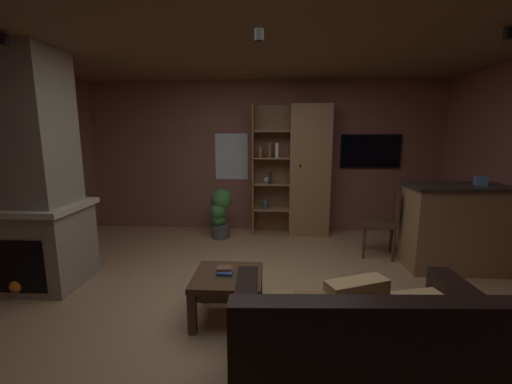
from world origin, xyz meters
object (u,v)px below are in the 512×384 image
at_px(kitchen_bar_counter, 464,227).
at_px(bookshelf_cabinet, 304,171).
at_px(leather_couch, 359,353).
at_px(wall_mounted_tv, 370,151).
at_px(potted_floor_plant, 220,211).
at_px(stone_fireplace, 30,184).
at_px(tissue_box, 481,181).
at_px(table_book_1, 224,268).
at_px(dining_chair, 386,218).
at_px(table_book_0, 225,273).
at_px(coffee_table, 228,283).

bearing_deg(kitchen_bar_counter, bookshelf_cabinet, 143.31).
bearing_deg(leather_couch, wall_mounted_tv, 74.39).
xyz_separation_m(kitchen_bar_counter, potted_floor_plant, (-3.16, 1.06, -0.10)).
bearing_deg(leather_couch, stone_fireplace, 155.53).
relative_size(bookshelf_cabinet, kitchen_bar_counter, 1.52).
bearing_deg(tissue_box, table_book_1, -157.97).
height_order(tissue_box, dining_chair, tissue_box).
relative_size(table_book_1, dining_chair, 0.15).
xyz_separation_m(leather_couch, table_book_0, (-0.98, 0.86, 0.13)).
height_order(stone_fireplace, wall_mounted_tv, stone_fireplace).
bearing_deg(potted_floor_plant, coffee_table, -79.06).
xyz_separation_m(bookshelf_cabinet, table_book_1, (-0.92, -2.57, -0.59)).
xyz_separation_m(coffee_table, table_book_0, (-0.02, -0.01, 0.10)).
bearing_deg(potted_floor_plant, stone_fireplace, -134.72).
bearing_deg(leather_couch, table_book_1, 137.64).
height_order(stone_fireplace, tissue_box, stone_fireplace).
relative_size(stone_fireplace, leather_couch, 1.55).
relative_size(tissue_box, table_book_1, 0.88).
distance_m(bookshelf_cabinet, kitchen_bar_counter, 2.33).
xyz_separation_m(leather_couch, wall_mounted_tv, (1.03, 3.68, 1.06)).
height_order(kitchen_bar_counter, table_book_0, kitchen_bar_counter).
bearing_deg(bookshelf_cabinet, table_book_1, -109.73).
height_order(bookshelf_cabinet, kitchen_bar_counter, bookshelf_cabinet).
height_order(bookshelf_cabinet, potted_floor_plant, bookshelf_cabinet).
distance_m(table_book_1, dining_chair, 2.51).
relative_size(bookshelf_cabinet, table_book_1, 15.45).
xyz_separation_m(coffee_table, wall_mounted_tv, (1.98, 2.81, 1.03)).
distance_m(stone_fireplace, kitchen_bar_counter, 4.97).
bearing_deg(dining_chair, tissue_box, -25.61).
bearing_deg(table_book_0, tissue_box, 22.90).
bearing_deg(wall_mounted_tv, coffee_table, -125.16).
bearing_deg(table_book_0, potted_floor_plant, 100.36).
height_order(tissue_box, wall_mounted_tv, wall_mounted_tv).
relative_size(bookshelf_cabinet, coffee_table, 3.44).
bearing_deg(table_book_1, leather_couch, -42.36).
bearing_deg(tissue_box, stone_fireplace, -172.81).
distance_m(kitchen_bar_counter, wall_mounted_tv, 1.92).
distance_m(table_book_1, potted_floor_plant, 2.31).
xyz_separation_m(stone_fireplace, coffee_table, (2.18, -0.56, -0.80)).
distance_m(kitchen_bar_counter, potted_floor_plant, 3.33).
bearing_deg(kitchen_bar_counter, dining_chair, 154.85).
bearing_deg(table_book_1, stone_fireplace, 166.29).
distance_m(stone_fireplace, potted_floor_plant, 2.56).
bearing_deg(leather_couch, bookshelf_cabinet, 91.13).
bearing_deg(leather_couch, coffee_table, 137.79).
relative_size(leather_couch, table_book_0, 11.79).
bearing_deg(kitchen_bar_counter, wall_mounted_tv, 114.89).
bearing_deg(tissue_box, kitchen_bar_counter, 150.79).
xyz_separation_m(leather_couch, coffee_table, (-0.95, 0.87, 0.03)).
distance_m(bookshelf_cabinet, potted_floor_plant, 1.49).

